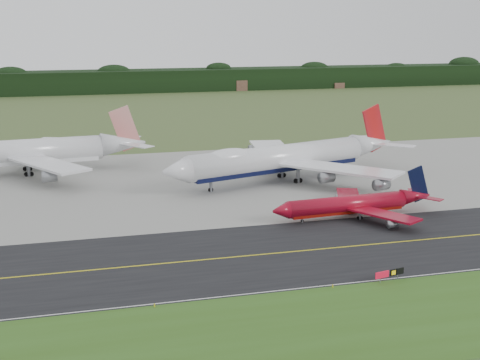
% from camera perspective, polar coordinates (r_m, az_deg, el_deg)
% --- Properties ---
extents(ground, '(600.00, 600.00, 0.00)m').
position_cam_1_polar(ground, '(118.67, 5.01, -5.39)').
color(ground, '#445427').
rests_on(ground, ground).
extents(grass_verge, '(400.00, 30.00, 0.01)m').
position_cam_1_polar(grass_verge, '(89.01, 12.88, -12.27)').
color(grass_verge, '#325719').
rests_on(grass_verge, ground).
extents(taxiway, '(400.00, 32.00, 0.02)m').
position_cam_1_polar(taxiway, '(115.12, 5.69, -6.00)').
color(taxiway, black).
rests_on(taxiway, ground).
extents(apron, '(400.00, 78.00, 0.01)m').
position_cam_1_polar(apron, '(165.65, -1.01, 0.06)').
color(apron, gray).
rests_on(apron, ground).
extents(taxiway_centreline, '(400.00, 0.40, 0.00)m').
position_cam_1_polar(taxiway_centreline, '(115.11, 5.69, -5.99)').
color(taxiway_centreline, gold).
rests_on(taxiway_centreline, taxiway).
extents(taxiway_edge_line, '(400.00, 0.25, 0.00)m').
position_cam_1_polar(taxiway_edge_line, '(101.71, 8.79, -8.74)').
color(taxiway_edge_line, silver).
rests_on(taxiway_edge_line, taxiway).
extents(horizon_treeline, '(700.00, 25.00, 12.00)m').
position_cam_1_polar(horizon_treeline, '(382.62, -9.22, 8.25)').
color(horizon_treeline, black).
rests_on(horizon_treeline, ground).
extents(jet_ba_747, '(66.55, 53.82, 17.09)m').
position_cam_1_polar(jet_ba_747, '(163.18, 3.88, 1.91)').
color(jet_ba_747, white).
rests_on(jet_ba_747, ground).
extents(jet_red_737, '(35.19, 28.62, 9.50)m').
position_cam_1_polar(jet_red_737, '(135.16, 9.81, -2.04)').
color(jet_red_737, maroon).
rests_on(jet_red_737, ground).
extents(jet_star_tail, '(62.75, 52.31, 16.54)m').
position_cam_1_polar(jet_star_tail, '(179.47, -17.81, 2.25)').
color(jet_star_tail, silver).
rests_on(jet_star_tail, ground).
extents(taxiway_sign, '(5.18, 1.31, 1.75)m').
position_cam_1_polar(taxiway_sign, '(103.60, 12.64, -7.78)').
color(taxiway_sign, slate).
rests_on(taxiway_sign, ground).
extents(edge_marker_left, '(0.16, 0.16, 0.50)m').
position_cam_1_polar(edge_marker_left, '(93.56, -7.31, -10.56)').
color(edge_marker_left, yellow).
rests_on(edge_marker_left, ground).
extents(edge_marker_center, '(0.16, 0.16, 0.50)m').
position_cam_1_polar(edge_marker_center, '(100.00, 7.92, -8.96)').
color(edge_marker_center, yellow).
rests_on(edge_marker_center, ground).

